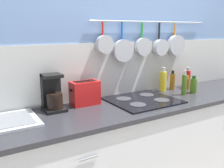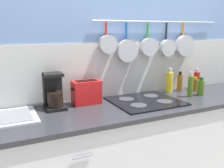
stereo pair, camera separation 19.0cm
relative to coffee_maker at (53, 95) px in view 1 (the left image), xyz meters
name	(u,v)px [view 1 (the left image)]	position (x,y,z in m)	size (l,w,h in m)	color
wall_back	(129,56)	(0.82, 0.15, 0.25)	(7.20, 0.14, 2.60)	#7293C6
cabinet_base	(149,150)	(0.82, -0.20, -0.59)	(3.04, 0.61, 0.87)	silver
countertop	(151,103)	(0.82, -0.20, -0.14)	(3.08, 0.63, 0.03)	#2D2D33
coffee_maker	(53,95)	(0.00, 0.00, 0.00)	(0.16, 0.19, 0.29)	black
toaster	(85,93)	(0.27, 0.00, -0.02)	(0.25, 0.13, 0.20)	red
cooktop	(143,100)	(0.76, -0.16, -0.11)	(0.58, 0.52, 0.01)	black
bottle_sesame_oil	(163,81)	(1.16, 0.02, -0.01)	(0.07, 0.07, 0.24)	yellow
bottle_hot_sauce	(184,84)	(1.23, -0.21, -0.01)	(0.05, 0.05, 0.24)	#4C721E
bottle_vinegar	(172,81)	(1.29, 0.02, -0.03)	(0.05, 0.05, 0.20)	#8C5919
bottle_cooking_wine	(193,85)	(1.36, -0.20, -0.04)	(0.06, 0.06, 0.18)	#4C721E
bottle_olive_oil	(187,83)	(1.44, -0.05, -0.06)	(0.06, 0.06, 0.14)	#8C5919
bottle_dish_soap	(187,78)	(1.51, 0.01, -0.02)	(0.06, 0.06, 0.22)	red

